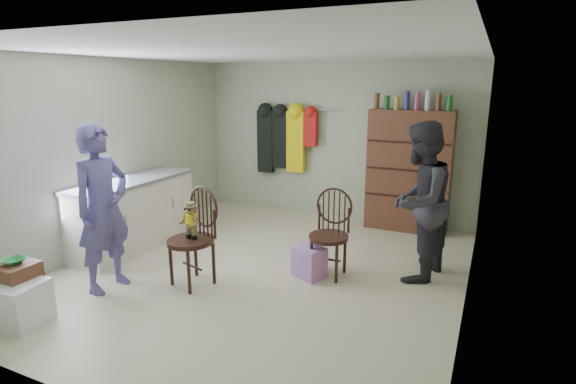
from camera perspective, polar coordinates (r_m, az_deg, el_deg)
The scene contains 13 objects.
ground_plane at distance 5.44m, azimuth -3.33°, elevation -9.95°, with size 5.00×5.00×0.00m, color beige.
room_walls at distance 5.49m, azimuth -0.92°, elevation 7.41°, with size 5.00×5.00×5.00m.
counter at distance 6.39m, azimuth -19.02°, elevation -2.55°, with size 0.64×1.86×0.94m.
stool at distance 5.06m, azimuth -31.09°, elevation -10.60°, with size 0.38×0.33×0.54m, color brown.
bowl at distance 4.96m, azimuth -31.52°, elevation -7.48°, with size 0.19×0.19×0.05m, color green.
plastic_tub at distance 4.93m, azimuth -30.94°, elevation -12.06°, with size 0.43×0.41×0.41m, color white.
chair_front at distance 5.01m, azimuth -11.80°, elevation -4.74°, with size 0.60×0.60×1.09m.
chair_far at distance 5.19m, azimuth 5.42°, elevation -4.77°, with size 0.45×0.45×1.01m.
striped_bag at distance 5.22m, azimuth 2.70°, elevation -8.86°, with size 0.34×0.27×0.36m, color pink.
person_left at distance 5.11m, azimuth -22.47°, elevation -1.98°, with size 0.65×0.43×1.79m, color #554D8D.
person_right at distance 5.19m, azimuth 16.29°, elevation -1.23°, with size 0.87×0.68×1.79m, color #2D2B33.
dresser at distance 6.89m, azimuth 15.08°, elevation 2.68°, with size 1.20×0.39×2.08m.
coat_rack at distance 7.54m, azimuth -0.46°, elevation 6.68°, with size 1.42×0.12×1.09m.
Camera 1 is at (2.37, -4.38, 2.20)m, focal length 28.00 mm.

